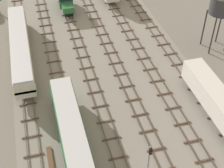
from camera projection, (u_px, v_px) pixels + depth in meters
The scene contains 14 objects.
ground_plane at pixel (79, 12), 65.04m from camera, with size 480.00×480.00×0.00m, color slate.
ballast_bed at pixel (79, 12), 65.04m from camera, with size 27.91×176.00×0.01m, color gray.
track_far_left at pixel (19, 17), 63.28m from camera, with size 2.40×126.00×0.29m.
track_left at pixel (43, 14), 64.24m from camera, with size 2.40×126.00×0.29m.
track_centre_left at pixel (67, 11), 65.21m from camera, with size 2.40×126.00×0.29m.
track_centre at pixel (90, 8), 66.17m from camera, with size 2.40×126.00×0.29m.
track_centre_right at pixel (112, 5), 67.13m from camera, with size 2.40×126.00×0.29m.
track_right at pixel (134, 2), 68.10m from camera, with size 2.40×126.00×0.29m.
diesel_railcar_left_nearest at pixel (74, 143), 36.29m from camera, with size 2.96×20.50×3.80m.
freight_boxcar_right_near at pixel (215, 98), 42.08m from camera, with size 2.87×14.00×3.60m.
passenger_coach_far_left_mid at pixel (20, 46), 51.09m from camera, with size 2.96×22.00×3.80m.
shunter_loco_centre_left_midfar at pixel (65, 1), 64.56m from camera, with size 2.74×8.46×3.10m.
water_tower at pixel (222, 4), 50.22m from camera, with size 4.10×4.10×9.92m.
signal_post_nearest at pixel (149, 159), 33.74m from camera, with size 0.28×0.47×5.20m.
Camera 1 is at (-9.22, -2.54, 31.20)m, focal length 51.56 mm.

